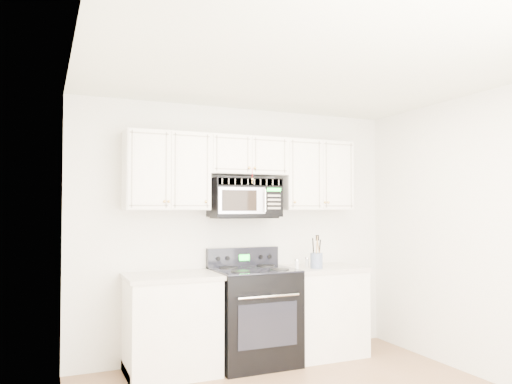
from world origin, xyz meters
TOP-DOWN VIEW (x-y plane):
  - room at (0.00, 0.00)m, footprint 3.51×3.51m
  - base_cabinet_left at (-0.80, 1.44)m, footprint 0.86×0.65m
  - base_cabinet_right at (0.80, 1.44)m, footprint 0.86×0.65m
  - range at (0.02, 1.42)m, footprint 0.78×0.71m
  - upper_cabinets at (0.00, 1.58)m, footprint 2.44×0.37m
  - microwave at (-0.01, 1.57)m, footprint 0.71×0.40m
  - utensil_crock at (0.67, 1.30)m, footprint 0.13×0.13m
  - shaker_salt at (0.45, 1.30)m, footprint 0.04×0.04m
  - shaker_pepper at (0.65, 1.45)m, footprint 0.04×0.04m

SIDE VIEW (x-z plane):
  - base_cabinet_left at x=-0.80m, z-range -0.03..0.89m
  - base_cabinet_right at x=0.80m, z-range -0.03..0.89m
  - range at x=0.02m, z-range -0.08..1.05m
  - shaker_pepper at x=0.65m, z-range 0.92..1.02m
  - shaker_salt at x=0.45m, z-range 0.92..1.03m
  - utensil_crock at x=0.67m, z-range 0.84..1.17m
  - room at x=0.00m, z-range 0.00..2.60m
  - microwave at x=-0.01m, z-range 1.45..1.84m
  - upper_cabinets at x=0.00m, z-range 1.56..2.31m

